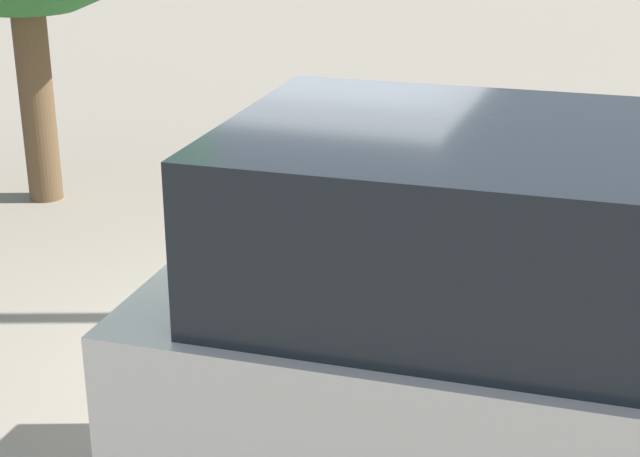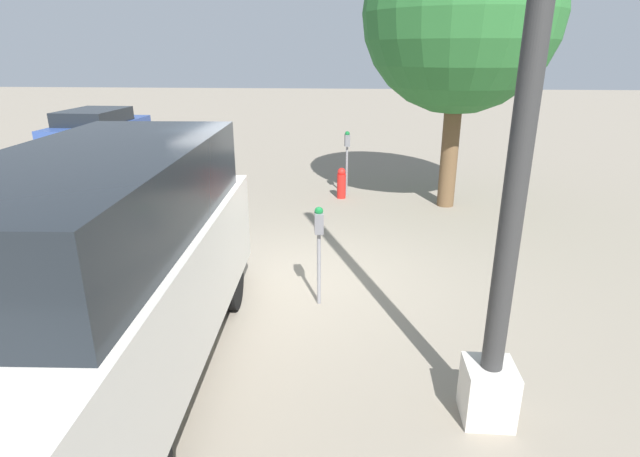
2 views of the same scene
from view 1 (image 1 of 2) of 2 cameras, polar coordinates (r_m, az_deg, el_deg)
name	(u,v)px [view 1 (image 1 of 2)]	position (r m, az deg, el deg)	size (l,w,h in m)	color
ground_plane	(293,379)	(7.04, -1.56, -8.72)	(80.00, 80.00, 0.00)	gray
parking_meter_near	(411,240)	(6.80, 5.30, -0.67)	(0.21, 0.13, 1.35)	gray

